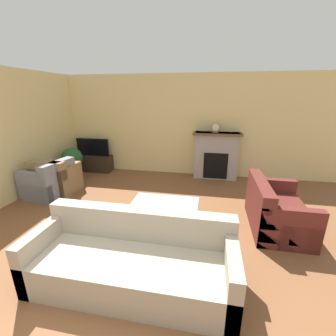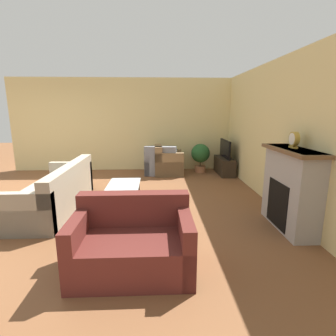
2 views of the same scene
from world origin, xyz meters
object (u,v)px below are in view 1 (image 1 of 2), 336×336
couch_loveseat (275,211)px  armchair_by_window (50,183)px  coffee_table (165,204)px  potted_plant (72,160)px  tv (93,147)px  mantel_clock (216,128)px  armchair_accent (56,180)px  couch_sectional (133,261)px

couch_loveseat → armchair_by_window: bearing=84.8°
armchair_by_window → coffee_table: (2.76, -0.75, 0.11)m
potted_plant → tv: bearing=67.7°
coffee_table → mantel_clock: bearing=73.1°
couch_loveseat → coffee_table: bearing=100.2°
armchair_accent → mantel_clock: 4.05m
armchair_by_window → coffee_table: bearing=82.9°
couch_loveseat → mantel_clock: mantel_clock is taller
tv → armchair_accent: bearing=-92.2°
couch_loveseat → potted_plant: (-4.75, 1.56, 0.22)m
couch_sectional → armchair_accent: size_ratio=2.82×
coffee_table → mantel_clock: 2.90m
armchair_by_window → potted_plant: potted_plant is taller
armchair_accent → mantel_clock: (3.52, 1.71, 1.06)m
couch_loveseat → potted_plant: size_ratio=1.59×
armchair_accent → potted_plant: (-0.20, 0.98, 0.21)m
couch_loveseat → armchair_accent: 4.58m
armchair_by_window → potted_plant: size_ratio=1.17×
couch_loveseat → mantel_clock: (-1.02, 2.29, 1.07)m
tv → coffee_table: bearing=-43.6°
armchair_by_window → mantel_clock: size_ratio=4.03×
couch_loveseat → armchair_by_window: 4.61m
coffee_table → potted_plant: size_ratio=1.32×
tv → couch_sectional: size_ratio=0.41×
couch_sectional → armchair_by_window: 3.31m
couch_sectional → armchair_by_window: size_ratio=2.42×
coffee_table → potted_plant: potted_plant is taller
tv → armchair_accent: tv is taller
armchair_accent → coffee_table: 2.87m
tv → coffee_table: 3.68m
tv → potted_plant: bearing=-112.3°
tv → potted_plant: size_ratio=1.18×
tv → mantel_clock: bearing=1.5°
coffee_table → armchair_accent: bearing=161.6°
tv → potted_plant: 0.73m
potted_plant → mantel_clock: mantel_clock is taller
couch_sectional → couch_loveseat: size_ratio=1.79×
armchair_by_window → potted_plant: 1.17m
tv → coffee_table: (2.66, -2.53, -0.31)m
armchair_by_window → mantel_clock: mantel_clock is taller
armchair_by_window → mantel_clock: 4.16m
mantel_clock → tv: bearing=-178.5°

